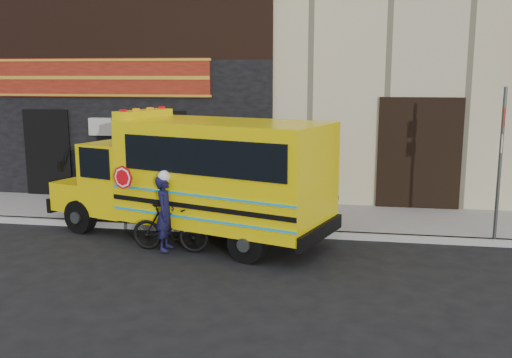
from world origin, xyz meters
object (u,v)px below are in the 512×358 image
Objects in this scene: cyclist at (165,215)px; school_bus at (200,175)px; bicycle at (170,228)px; sign_pole at (500,160)px.

school_bus is at bearing -26.00° from cyclist.
school_bus is at bearing -18.77° from bicycle.
cyclist is (-0.08, -0.06, 0.29)m from bicycle.
bicycle is (-0.40, -1.02, -1.00)m from school_bus.
sign_pole is 2.17× the size of cyclist.
bicycle is at bearing -111.30° from school_bus.
bicycle is 0.31m from cyclist.
sign_pole is 7.33m from cyclist.
bicycle is (-6.96, -1.64, -1.40)m from sign_pole.
school_bus is 1.38m from cyclist.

